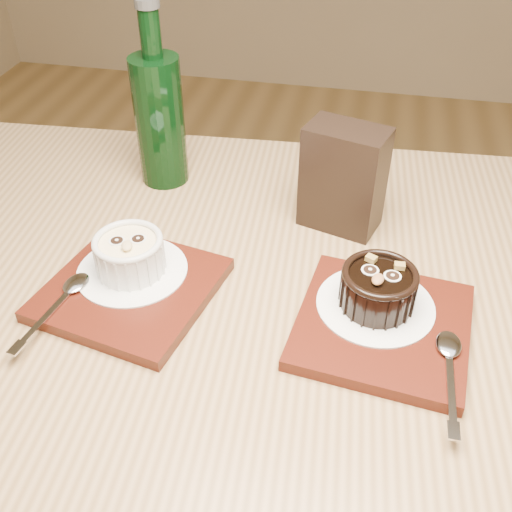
{
  "coord_description": "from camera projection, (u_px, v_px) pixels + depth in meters",
  "views": [
    {
      "loc": [
        -0.07,
        -0.37,
        1.22
      ],
      "look_at": [
        -0.18,
        0.12,
        0.81
      ],
      "focal_mm": 42.0,
      "sensor_mm": 36.0,
      "label": 1
    }
  ],
  "objects": [
    {
      "name": "table",
      "position": [
        259.0,
        363.0,
        0.73
      ],
      "size": [
        1.25,
        0.88,
        0.75
      ],
      "rotation": [
        0.0,
        0.0,
        0.07
      ],
      "color": "brown",
      "rests_on": "ground"
    },
    {
      "name": "tray_right",
      "position": [
        382.0,
        326.0,
        0.65
      ],
      "size": [
        0.2,
        0.2,
        0.01
      ],
      "primitive_type": "cube",
      "rotation": [
        0.0,
        0.0,
        -0.12
      ],
      "color": "#4A160C",
      "rests_on": "table"
    },
    {
      "name": "doily_left",
      "position": [
        132.0,
        270.0,
        0.71
      ],
      "size": [
        0.13,
        0.13,
        0.0
      ],
      "primitive_type": "cylinder",
      "color": "white",
      "rests_on": "tray_left"
    },
    {
      "name": "spoon_left",
      "position": [
        58.0,
        303.0,
        0.66
      ],
      "size": [
        0.05,
        0.14,
        0.01
      ],
      "primitive_type": null,
      "rotation": [
        0.0,
        0.0,
        -0.16
      ],
      "color": "#B9BCC3",
      "rests_on": "tray_left"
    },
    {
      "name": "ramekin_dark",
      "position": [
        378.0,
        287.0,
        0.64
      ],
      "size": [
        0.08,
        0.08,
        0.05
      ],
      "rotation": [
        0.0,
        0.0,
        -0.2
      ],
      "color": "black",
      "rests_on": "doily_right"
    },
    {
      "name": "tray_left",
      "position": [
        131.0,
        289.0,
        0.69
      ],
      "size": [
        0.21,
        0.21,
        0.01
      ],
      "primitive_type": "cube",
      "rotation": [
        0.0,
        0.0,
        -0.2
      ],
      "color": "#4A160C",
      "rests_on": "table"
    },
    {
      "name": "doily_right",
      "position": [
        375.0,
        305.0,
        0.66
      ],
      "size": [
        0.13,
        0.13,
        0.0
      ],
      "primitive_type": "cylinder",
      "color": "white",
      "rests_on": "tray_right"
    },
    {
      "name": "condiment_stand",
      "position": [
        343.0,
        178.0,
        0.76
      ],
      "size": [
        0.11,
        0.09,
        0.14
      ],
      "primitive_type": "cube",
      "rotation": [
        0.0,
        0.0,
        -0.29
      ],
      "color": "black",
      "rests_on": "table"
    },
    {
      "name": "ramekin_white",
      "position": [
        129.0,
        253.0,
        0.69
      ],
      "size": [
        0.08,
        0.08,
        0.05
      ],
      "rotation": [
        0.0,
        0.0,
        0.35
      ],
      "color": "silver",
      "rests_on": "doily_left"
    },
    {
      "name": "green_bottle",
      "position": [
        159.0,
        116.0,
        0.83
      ],
      "size": [
        0.07,
        0.07,
        0.26
      ],
      "color": "black",
      "rests_on": "table"
    },
    {
      "name": "spoon_right",
      "position": [
        450.0,
        370.0,
        0.58
      ],
      "size": [
        0.03,
        0.13,
        0.01
      ],
      "primitive_type": null,
      "rotation": [
        0.0,
        0.0,
        0.01
      ],
      "color": "#B9BCC3",
      "rests_on": "tray_right"
    }
  ]
}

